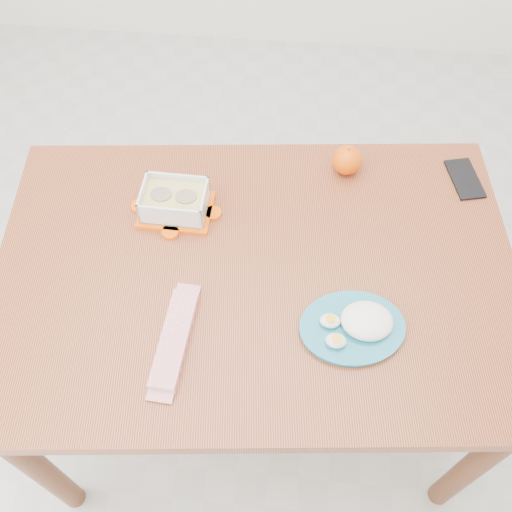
# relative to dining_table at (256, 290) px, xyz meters

# --- Properties ---
(ground) EXTENTS (3.50, 3.50, 0.00)m
(ground) POSITION_rel_dining_table_xyz_m (-0.13, 0.20, -0.66)
(ground) COLOR #B7B7B2
(ground) RESTS_ON ground
(dining_table) EXTENTS (1.33, 0.96, 0.75)m
(dining_table) POSITION_rel_dining_table_xyz_m (0.00, 0.00, 0.00)
(dining_table) COLOR #A6502F
(dining_table) RESTS_ON ground
(food_container) EXTENTS (0.18, 0.14, 0.08)m
(food_container) POSITION_rel_dining_table_xyz_m (-0.22, 0.16, 0.13)
(food_container) COLOR #FF5A07
(food_container) RESTS_ON dining_table
(orange_fruit) EXTENTS (0.08, 0.08, 0.08)m
(orange_fruit) POSITION_rel_dining_table_xyz_m (0.21, 0.34, 0.13)
(orange_fruit) COLOR #F23804
(orange_fruit) RESTS_ON dining_table
(rice_plate) EXTENTS (0.27, 0.27, 0.06)m
(rice_plate) POSITION_rel_dining_table_xyz_m (0.24, -0.13, 0.11)
(rice_plate) COLOR #176D83
(rice_plate) RESTS_ON dining_table
(candy_bar) EXTENTS (0.07, 0.24, 0.02)m
(candy_bar) POSITION_rel_dining_table_xyz_m (-0.16, -0.20, 0.11)
(candy_bar) COLOR red
(candy_bar) RESTS_ON dining_table
(smartphone) EXTENTS (0.10, 0.15, 0.01)m
(smartphone) POSITION_rel_dining_table_xyz_m (0.52, 0.34, 0.10)
(smartphone) COLOR black
(smartphone) RESTS_ON dining_table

